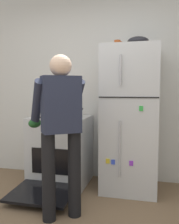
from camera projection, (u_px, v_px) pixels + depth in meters
name	position (u px, v px, depth m)	size (l,w,h in m)	color
kitchen_wall_back	(96.00, 84.00, 3.59)	(6.00, 0.10, 2.70)	silver
refrigerator	(130.00, 119.00, 3.14)	(0.68, 0.72, 1.79)	silver
stove_range	(60.00, 151.00, 3.39)	(0.76, 1.22, 0.91)	silver
person_cook	(60.00, 122.00, 2.43)	(0.65, 0.68, 1.60)	black
red_pot	(70.00, 112.00, 3.27)	(0.34, 0.24, 0.13)	orange
coffee_mug	(118.00, 44.00, 3.14)	(0.11, 0.08, 0.10)	#B24C1E
mixing_bowl	(138.00, 42.00, 3.03)	(0.26, 0.26, 0.12)	black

